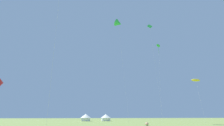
{
  "coord_description": "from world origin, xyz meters",
  "views": [
    {
      "loc": [
        -6.77,
        -4.0,
        2.08
      ],
      "look_at": [
        0.0,
        32.0,
        14.36
      ],
      "focal_mm": 25.57,
      "sensor_mm": 36.0,
      "label": 1
    }
  ],
  "objects_px": {
    "kite_yellow_parafoil": "(196,80)",
    "festival_tent_right": "(106,117)",
    "kite_green_diamond": "(150,28)",
    "kite_green_delta": "(119,23)",
    "festival_tent_left": "(86,117)",
    "kite_green_parafoil": "(158,46)"
  },
  "relations": [
    {
      "from": "kite_yellow_parafoil",
      "to": "festival_tent_right",
      "type": "xyz_separation_m",
      "value": [
        -22.48,
        35.39,
        -10.92
      ]
    },
    {
      "from": "kite_yellow_parafoil",
      "to": "kite_green_diamond",
      "type": "xyz_separation_m",
      "value": [
        -10.79,
        5.81,
        20.35
      ]
    },
    {
      "from": "kite_green_diamond",
      "to": "festival_tent_right",
      "type": "height_order",
      "value": "kite_green_diamond"
    },
    {
      "from": "kite_green_delta",
      "to": "festival_tent_right",
      "type": "height_order",
      "value": "kite_green_delta"
    },
    {
      "from": "kite_green_diamond",
      "to": "festival_tent_right",
      "type": "bearing_deg",
      "value": 111.57
    },
    {
      "from": "kite_yellow_parafoil",
      "to": "kite_green_delta",
      "type": "relative_size",
      "value": 0.38
    },
    {
      "from": "kite_green_delta",
      "to": "festival_tent_right",
      "type": "distance_m",
      "value": 43.85
    },
    {
      "from": "kite_yellow_parafoil",
      "to": "kite_green_delta",
      "type": "height_order",
      "value": "kite_green_delta"
    },
    {
      "from": "kite_green_diamond",
      "to": "festival_tent_left",
      "type": "xyz_separation_m",
      "value": [
        -20.98,
        29.58,
        -31.22
      ]
    },
    {
      "from": "kite_green_parafoil",
      "to": "festival_tent_right",
      "type": "bearing_deg",
      "value": 127.08
    },
    {
      "from": "kite_yellow_parafoil",
      "to": "festival_tent_right",
      "type": "height_order",
      "value": "kite_yellow_parafoil"
    },
    {
      "from": "kite_yellow_parafoil",
      "to": "festival_tent_left",
      "type": "relative_size",
      "value": 2.69
    },
    {
      "from": "kite_green_diamond",
      "to": "festival_tent_right",
      "type": "relative_size",
      "value": 7.42
    },
    {
      "from": "kite_green_diamond",
      "to": "festival_tent_left",
      "type": "distance_m",
      "value": 47.85
    },
    {
      "from": "kite_green_diamond",
      "to": "kite_green_delta",
      "type": "bearing_deg",
      "value": -174.0
    },
    {
      "from": "kite_yellow_parafoil",
      "to": "kite_green_diamond",
      "type": "distance_m",
      "value": 23.76
    },
    {
      "from": "kite_green_diamond",
      "to": "festival_tent_left",
      "type": "height_order",
      "value": "kite_green_diamond"
    },
    {
      "from": "kite_yellow_parafoil",
      "to": "festival_tent_right",
      "type": "relative_size",
      "value": 2.78
    },
    {
      "from": "kite_green_delta",
      "to": "kite_green_diamond",
      "type": "bearing_deg",
      "value": 6.0
    },
    {
      "from": "festival_tent_left",
      "to": "festival_tent_right",
      "type": "xyz_separation_m",
      "value": [
        9.28,
        -0.0,
        -0.05
      ]
    },
    {
      "from": "festival_tent_right",
      "to": "kite_green_diamond",
      "type": "bearing_deg",
      "value": -68.43
    },
    {
      "from": "kite_green_parafoil",
      "to": "kite_green_delta",
      "type": "xyz_separation_m",
      "value": [
        -18.19,
        -7.49,
        3.6
      ]
    }
  ]
}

